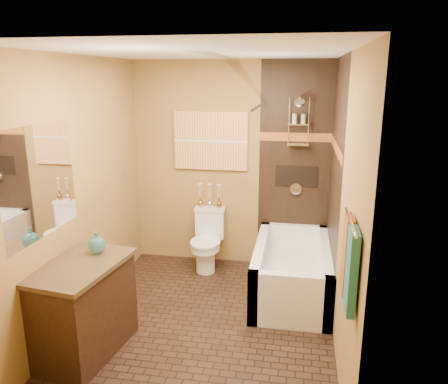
% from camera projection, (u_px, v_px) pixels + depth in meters
% --- Properties ---
extents(floor, '(3.00, 3.00, 0.00)m').
position_uv_depth(floor, '(206.00, 322.00, 4.22)').
color(floor, black).
rests_on(floor, ground).
extents(wall_left, '(0.02, 3.00, 2.50)m').
position_uv_depth(wall_left, '(80.00, 192.00, 4.10)').
color(wall_left, '#A88141').
rests_on(wall_left, floor).
extents(wall_right, '(0.02, 3.00, 2.50)m').
position_uv_depth(wall_right, '(342.00, 205.00, 3.70)').
color(wall_right, '#A88141').
rests_on(wall_right, floor).
extents(wall_back, '(2.40, 0.02, 2.50)m').
position_uv_depth(wall_back, '(231.00, 166.00, 5.33)').
color(wall_back, '#A88141').
rests_on(wall_back, floor).
extents(wall_front, '(2.40, 0.02, 2.50)m').
position_uv_depth(wall_front, '(147.00, 269.00, 2.47)').
color(wall_front, '#A88141').
rests_on(wall_front, floor).
extents(ceiling, '(3.00, 3.00, 0.00)m').
position_uv_depth(ceiling, '(202.00, 52.00, 3.58)').
color(ceiling, silver).
rests_on(ceiling, wall_back).
extents(alcove_tile_back, '(0.85, 0.01, 2.50)m').
position_uv_depth(alcove_tile_back, '(295.00, 168.00, 5.19)').
color(alcove_tile_back, black).
rests_on(alcove_tile_back, wall_back).
extents(alcove_tile_right, '(0.01, 1.50, 2.50)m').
position_uv_depth(alcove_tile_right, '(335.00, 184.00, 4.42)').
color(alcove_tile_right, black).
rests_on(alcove_tile_right, wall_right).
extents(mosaic_band_back, '(0.85, 0.01, 0.10)m').
position_uv_depth(mosaic_band_back, '(296.00, 137.00, 5.09)').
color(mosaic_band_back, '#97441B').
rests_on(mosaic_band_back, alcove_tile_back).
extents(mosaic_band_right, '(0.01, 1.50, 0.10)m').
position_uv_depth(mosaic_band_right, '(336.00, 148.00, 4.33)').
color(mosaic_band_right, '#97441B').
rests_on(mosaic_band_right, alcove_tile_right).
extents(alcove_niche, '(0.50, 0.01, 0.25)m').
position_uv_depth(alcove_niche, '(296.00, 176.00, 5.21)').
color(alcove_niche, black).
rests_on(alcove_niche, alcove_tile_back).
extents(shower_fixtures, '(0.24, 0.33, 1.16)m').
position_uv_depth(shower_fixtures, '(298.00, 134.00, 4.97)').
color(shower_fixtures, silver).
rests_on(shower_fixtures, floor).
extents(curtain_rod, '(0.03, 1.55, 0.03)m').
position_uv_depth(curtain_rod, '(259.00, 106.00, 4.35)').
color(curtain_rod, silver).
rests_on(curtain_rod, wall_back).
extents(towel_bar, '(0.02, 0.55, 0.02)m').
position_uv_depth(towel_bar, '(351.00, 221.00, 2.66)').
color(towel_bar, silver).
rests_on(towel_bar, wall_right).
extents(towel_teal, '(0.05, 0.22, 0.52)m').
position_uv_depth(towel_teal, '(352.00, 271.00, 2.60)').
color(towel_teal, '#1E645B').
rests_on(towel_teal, towel_bar).
extents(towel_rust, '(0.05, 0.22, 0.52)m').
position_uv_depth(towel_rust, '(347.00, 254.00, 2.85)').
color(towel_rust, brown).
rests_on(towel_rust, towel_bar).
extents(sunset_painting, '(0.90, 0.04, 0.70)m').
position_uv_depth(sunset_painting, '(211.00, 141.00, 5.27)').
color(sunset_painting, orange).
rests_on(sunset_painting, wall_back).
extents(vanity_mirror, '(0.01, 1.00, 0.90)m').
position_uv_depth(vanity_mirror, '(40.00, 182.00, 3.45)').
color(vanity_mirror, white).
rests_on(vanity_mirror, wall_left).
extents(bathtub, '(0.80, 1.50, 0.55)m').
position_uv_depth(bathtub, '(292.00, 274.00, 4.75)').
color(bathtub, white).
rests_on(bathtub, floor).
extents(toilet, '(0.38, 0.56, 0.73)m').
position_uv_depth(toilet, '(207.00, 240.00, 5.34)').
color(toilet, white).
rests_on(toilet, floor).
extents(vanity, '(0.68, 0.99, 0.81)m').
position_uv_depth(vanity, '(83.00, 308.00, 3.68)').
color(vanity, black).
rests_on(vanity, floor).
extents(teal_bottle, '(0.19, 0.19, 0.24)m').
position_uv_depth(teal_bottle, '(97.00, 243.00, 3.78)').
color(teal_bottle, '#287478').
rests_on(teal_bottle, vanity).
extents(bud_vases, '(0.30, 0.06, 0.30)m').
position_uv_depth(bud_vases, '(210.00, 195.00, 5.36)').
color(bud_vases, '#BE833B').
rests_on(bud_vases, toilet).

